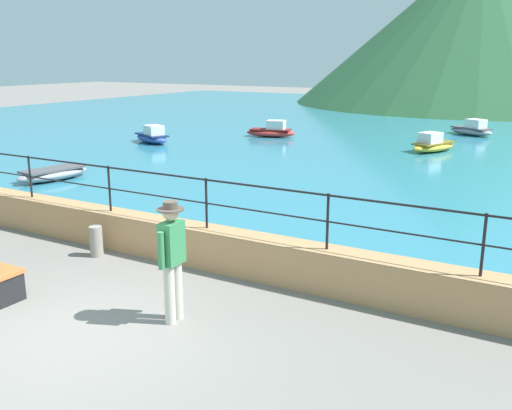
# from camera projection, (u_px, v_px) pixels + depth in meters

# --- Properties ---
(ground_plane) EXTENTS (120.00, 120.00, 0.00)m
(ground_plane) POSITION_uv_depth(u_px,v_px,m) (71.00, 337.00, 7.72)
(ground_plane) COLOR slate
(promenade_wall) EXTENTS (20.00, 0.56, 0.70)m
(promenade_wall) POSITION_uv_depth(u_px,v_px,m) (207.00, 247.00, 10.31)
(promenade_wall) COLOR tan
(promenade_wall) RESTS_ON ground
(railing) EXTENTS (18.44, 0.04, 0.90)m
(railing) POSITION_uv_depth(u_px,v_px,m) (206.00, 193.00, 10.06)
(railing) COLOR black
(railing) RESTS_ON promenade_wall
(lake_water) EXTENTS (64.00, 44.32, 0.06)m
(lake_water) POSITION_uv_depth(u_px,v_px,m) (463.00, 130.00, 29.32)
(lake_water) COLOR teal
(lake_water) RESTS_ON ground
(hill_main) EXTENTS (28.04, 28.04, 12.06)m
(hill_main) POSITION_uv_depth(u_px,v_px,m) (479.00, 25.00, 44.44)
(hill_main) COLOR #285633
(hill_main) RESTS_ON ground
(hill_secondary) EXTENTS (20.73, 20.73, 5.33)m
(hill_secondary) POSITION_uv_depth(u_px,v_px,m) (457.00, 70.00, 42.53)
(hill_secondary) COLOR #1E4C2D
(hill_secondary) RESTS_ON ground
(person_walking) EXTENTS (0.38, 0.57, 1.75)m
(person_walking) POSITION_uv_depth(u_px,v_px,m) (172.00, 255.00, 7.97)
(person_walking) COLOR beige
(person_walking) RESTS_ON ground
(bollard) EXTENTS (0.24, 0.24, 0.58)m
(bollard) POSITION_uv_depth(u_px,v_px,m) (96.00, 241.00, 10.81)
(bollard) COLOR gray
(bollard) RESTS_ON ground
(boat_1) EXTENTS (2.44, 1.92, 0.76)m
(boat_1) POSITION_uv_depth(u_px,v_px,m) (472.00, 129.00, 27.14)
(boat_1) COLOR gray
(boat_1) RESTS_ON lake_water
(boat_2) EXTENTS (1.21, 2.40, 0.36)m
(boat_2) POSITION_uv_depth(u_px,v_px,m) (53.00, 174.00, 17.24)
(boat_2) COLOR gray
(boat_2) RESTS_ON lake_water
(boat_3) EXTENTS (1.67, 2.47, 0.76)m
(boat_3) POSITION_uv_depth(u_px,v_px,m) (433.00, 145.00, 22.41)
(boat_3) COLOR gold
(boat_3) RESTS_ON lake_water
(boat_5) EXTENTS (2.45, 1.45, 0.76)m
(boat_5) POSITION_uv_depth(u_px,v_px,m) (272.00, 131.00, 26.56)
(boat_5) COLOR red
(boat_5) RESTS_ON lake_water
(boat_6) EXTENTS (2.47, 1.79, 0.76)m
(boat_6) POSITION_uv_depth(u_px,v_px,m) (152.00, 136.00, 24.76)
(boat_6) COLOR #2D4C9E
(boat_6) RESTS_ON lake_water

